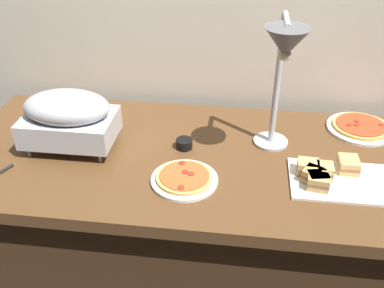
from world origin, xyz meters
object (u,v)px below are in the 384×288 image
at_px(pizza_plate_center, 360,127).
at_px(sauce_cup_near, 42,111).
at_px(sauce_cup_far, 184,143).
at_px(sandwich_platter, 332,176).
at_px(pizza_plate_front, 184,178).
at_px(chafing_dish, 68,117).
at_px(heat_lamp, 284,57).

distance_m(pizza_plate_center, sauce_cup_near, 1.41).
xyz_separation_m(sauce_cup_near, sauce_cup_far, (0.68, -0.19, -0.00)).
height_order(sandwich_platter, sauce_cup_near, sandwich_platter).
height_order(pizza_plate_front, sauce_cup_far, sauce_cup_far).
height_order(pizza_plate_center, sauce_cup_far, sauce_cup_far).
xyz_separation_m(chafing_dish, pizza_plate_front, (0.48, -0.17, -0.12)).
distance_m(heat_lamp, pizza_plate_front, 0.54).
bearing_deg(sauce_cup_near, sauce_cup_far, -15.39).
distance_m(pizza_plate_center, sandwich_platter, 0.43).
relative_size(heat_lamp, pizza_plate_front, 2.23).
distance_m(heat_lamp, sandwich_platter, 0.46).
bearing_deg(pizza_plate_center, sauce_cup_near, -177.95).
bearing_deg(sandwich_platter, sauce_cup_far, 164.64).
bearing_deg(pizza_plate_center, heat_lamp, -143.66).
bearing_deg(sandwich_platter, sauce_cup_near, 164.62).
xyz_separation_m(pizza_plate_front, sauce_cup_near, (-0.71, 0.41, 0.01)).
height_order(sandwich_platter, sauce_cup_far, sandwich_platter).
bearing_deg(pizza_plate_front, chafing_dish, 160.01).
bearing_deg(sandwich_platter, pizza_plate_front, -172.73).
distance_m(pizza_plate_front, pizza_plate_center, 0.83).
xyz_separation_m(heat_lamp, sauce_cup_near, (-1.02, 0.23, -0.40)).
distance_m(sandwich_platter, sauce_cup_far, 0.58).
relative_size(chafing_dish, pizza_plate_front, 1.47).
distance_m(chafing_dish, heat_lamp, 0.84).
relative_size(sauce_cup_near, sauce_cup_far, 0.85).
relative_size(chafing_dish, heat_lamp, 0.66).
xyz_separation_m(chafing_dish, sauce_cup_near, (-0.23, 0.23, -0.12)).
height_order(heat_lamp, sandwich_platter, heat_lamp).
relative_size(pizza_plate_center, sauce_cup_near, 4.91).
bearing_deg(sauce_cup_near, heat_lamp, -12.81).
bearing_deg(chafing_dish, sauce_cup_far, 5.69).
relative_size(heat_lamp, sauce_cup_near, 9.48).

